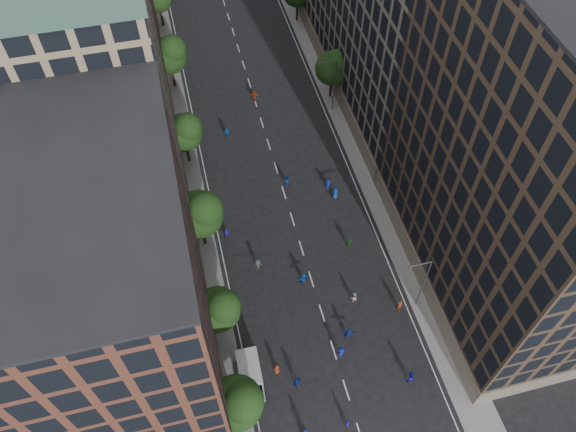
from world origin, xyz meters
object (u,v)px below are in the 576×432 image
object	(u,v)px
skater_1	(348,424)
skater_2	(410,377)
streetlamp_near	(422,282)
streetlamp_far	(333,83)
cargo_van	(250,375)

from	to	relation	value
skater_1	skater_2	distance (m)	8.11
streetlamp_near	skater_2	bearing A→B (deg)	-115.23
streetlamp_near	streetlamp_far	size ratio (longest dim) A/B	1.00
streetlamp_near	streetlamp_far	world-z (taller)	same
streetlamp_near	skater_1	size ratio (longest dim) A/B	6.01
skater_1	skater_2	size ratio (longest dim) A/B	0.80
cargo_van	skater_2	size ratio (longest dim) A/B	2.74
streetlamp_far	skater_1	xyz separation A→B (m)	(-11.39, -44.00, -4.41)
skater_1	skater_2	world-z (taller)	skater_2
cargo_van	skater_2	distance (m)	16.34
streetlamp_far	skater_1	bearing A→B (deg)	-104.51
skater_1	skater_2	xyz separation A→B (m)	(7.57, 2.90, 0.19)
streetlamp_far	skater_2	distance (m)	41.49
streetlamp_near	cargo_van	size ratio (longest dim) A/B	1.76
streetlamp_far	skater_2	xyz separation A→B (m)	(-3.82, -41.10, -4.23)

